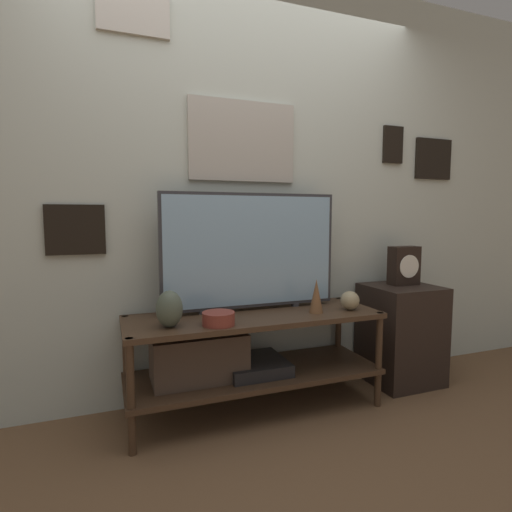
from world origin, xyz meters
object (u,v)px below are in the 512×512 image
object	(u,v)px
vase_wide_bowl	(219,319)
vase_urn_stoneware	(169,309)
mantel_clock	(404,266)
vase_round_glass	(350,300)
television	(251,251)
vase_slim_bronze	(316,296)

from	to	relation	value
vase_wide_bowl	vase_urn_stoneware	world-z (taller)	vase_urn_stoneware
vase_wide_bowl	vase_urn_stoneware	distance (m)	0.26
vase_wide_bowl	mantel_clock	distance (m)	1.43
vase_round_glass	television	bearing A→B (deg)	159.81
mantel_clock	vase_round_glass	bearing A→B (deg)	-162.83
vase_wide_bowl	vase_slim_bronze	bearing A→B (deg)	5.60
vase_wide_bowl	mantel_clock	world-z (taller)	mantel_clock
vase_round_glass	vase_slim_bronze	bearing A→B (deg)	177.62
vase_round_glass	mantel_clock	size ratio (longest dim) A/B	0.43
vase_urn_stoneware	vase_wide_bowl	bearing A→B (deg)	-10.46
vase_urn_stoneware	mantel_clock	xyz separation A→B (m)	(1.65, 0.18, 0.13)
vase_round_glass	mantel_clock	world-z (taller)	mantel_clock
vase_wide_bowl	vase_round_glass	size ratio (longest dim) A/B	1.49
vase_urn_stoneware	mantel_clock	bearing A→B (deg)	6.08
television	mantel_clock	distance (m)	1.13
vase_wide_bowl	vase_urn_stoneware	size ratio (longest dim) A/B	0.90
vase_wide_bowl	vase_slim_bronze	distance (m)	0.62
television	mantel_clock	xyz separation A→B (m)	(1.12, -0.04, -0.13)
vase_urn_stoneware	mantel_clock	size ratio (longest dim) A/B	0.72
vase_wide_bowl	vase_slim_bronze	size ratio (longest dim) A/B	0.86
vase_urn_stoneware	television	bearing A→B (deg)	22.16
mantel_clock	television	bearing A→B (deg)	178.01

